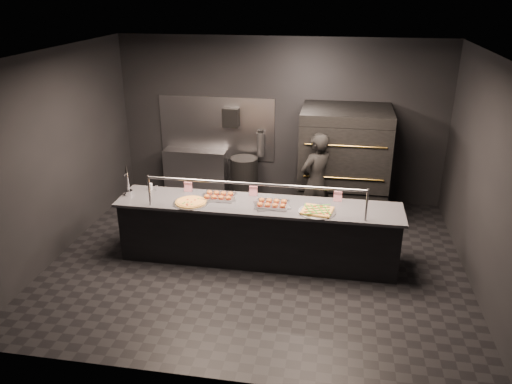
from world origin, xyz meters
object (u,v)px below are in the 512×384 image
at_px(fire_extinguisher, 260,144).
at_px(slider_tray_b, 272,204).
at_px(worker, 316,182).
at_px(slider_tray_a, 219,196).
at_px(pizza_oven, 344,162).
at_px(round_pizza, 191,202).
at_px(service_counter, 258,232).
at_px(prep_shelf, 196,172).
at_px(towel_dispenser, 231,117).
at_px(square_pizza, 317,211).
at_px(trash_bin, 244,180).
at_px(beer_tap, 128,186).

distance_m(fire_extinguisher, slider_tray_b, 2.51).
bearing_deg(worker, slider_tray_a, -1.58).
bearing_deg(pizza_oven, round_pizza, -136.37).
bearing_deg(service_counter, prep_shelf, 124.59).
bearing_deg(worker, prep_shelf, -65.61).
height_order(towel_dispenser, slider_tray_a, towel_dispenser).
bearing_deg(slider_tray_b, square_pizza, -9.50).
bearing_deg(trash_bin, service_counter, -74.07).
xyz_separation_m(prep_shelf, fire_extinguisher, (1.25, 0.08, 0.61)).
bearing_deg(trash_bin, slider_tray_b, -69.37).
relative_size(pizza_oven, round_pizza, 3.75).
bearing_deg(pizza_oven, worker, -122.40).
relative_size(service_counter, trash_bin, 4.80).
height_order(prep_shelf, worker, worker).
height_order(towel_dispenser, worker, towel_dispenser).
bearing_deg(beer_tap, trash_bin, 58.15).
bearing_deg(square_pizza, trash_bin, 122.57).
bearing_deg(fire_extinguisher, pizza_oven, -17.89).
xyz_separation_m(slider_tray_a, square_pizza, (1.45, -0.26, -0.01)).
xyz_separation_m(towel_dispenser, worker, (1.66, -1.18, -0.72)).
distance_m(towel_dispenser, slider_tray_b, 2.74).
distance_m(round_pizza, worker, 2.19).
height_order(service_counter, worker, worker).
distance_m(service_counter, towel_dispenser, 2.78).
height_order(prep_shelf, slider_tray_a, slider_tray_a).
xyz_separation_m(towel_dispenser, slider_tray_a, (0.30, -2.28, -0.60)).
relative_size(towel_dispenser, slider_tray_b, 0.63).
height_order(slider_tray_b, worker, worker).
bearing_deg(pizza_oven, trash_bin, 172.26).
bearing_deg(slider_tray_b, trash_bin, 110.63).
height_order(square_pizza, trash_bin, square_pizza).
xyz_separation_m(fire_extinguisher, trash_bin, (-0.26, -0.25, -0.63)).
relative_size(beer_tap, square_pizza, 0.93).
bearing_deg(slider_tray_b, round_pizza, -174.71).
distance_m(towel_dispenser, round_pizza, 2.61).
distance_m(slider_tray_b, worker, 1.38).
distance_m(prep_shelf, trash_bin, 1.00).
bearing_deg(worker, round_pizza, -2.04).
height_order(towel_dispenser, round_pizza, towel_dispenser).
distance_m(pizza_oven, square_pizza, 2.08).
height_order(towel_dispenser, square_pizza, towel_dispenser).
bearing_deg(slider_tray_a, service_counter, -10.45).
height_order(prep_shelf, towel_dispenser, towel_dispenser).
bearing_deg(fire_extinguisher, slider_tray_b, -77.06).
xyz_separation_m(service_counter, pizza_oven, (1.20, 1.90, 0.50)).
xyz_separation_m(prep_shelf, round_pizza, (0.65, -2.47, 0.49)).
distance_m(trash_bin, worker, 1.71).
bearing_deg(slider_tray_a, square_pizza, -10.14).
xyz_separation_m(service_counter, round_pizza, (-0.95, -0.15, 0.47)).
relative_size(service_counter, towel_dispenser, 11.71).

